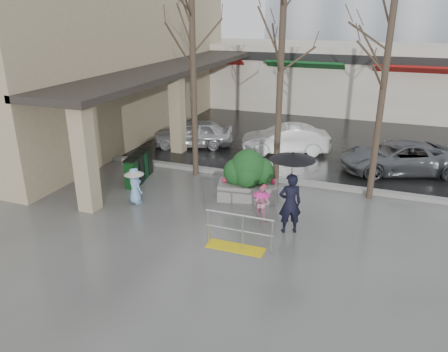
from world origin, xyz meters
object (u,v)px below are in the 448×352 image
Objects in this scene: child_pink at (262,201)px; woman at (291,186)px; tree_mideast at (388,51)px; news_boxes at (139,167)px; car_a at (193,133)px; tree_midwest at (282,36)px; planter at (248,175)px; car_b at (285,139)px; tree_west at (192,39)px; child_blue at (135,183)px; car_c at (400,157)px; handrail at (238,236)px.

woman is at bearing 163.18° from child_pink.
tree_mideast is 9.38m from news_boxes.
news_boxes is 4.67m from car_a.
tree_midwest is 1.08× the size of tree_mideast.
planter reaches higher than car_b.
tree_west is 6.34m from child_pink.
child_blue is (-4.26, -0.28, 0.11)m from child_pink.
tree_mideast is 8.96m from child_blue.
tree_west is at bearing 7.21° from car_a.
tree_mideast is 3.30× the size of news_boxes.
tree_mideast reaches higher than car_c.
handrail is 0.42× the size of car_c.
child_pink is at bearing -136.68° from tree_mideast.
news_boxes is (-5.08, 3.47, 0.16)m from handrail.
car_a is (-5.07, 6.20, 0.02)m from child_pink.
woman is (1.08, 1.43, 1.04)m from handrail.
car_a is at bearing -53.45° from child_blue.
child_pink is 1.64m from planter.
child_blue is 10.25m from car_c.
car_b is (-1.78, 7.24, -0.79)m from woman.
tree_mideast is at bearing -0.00° from tree_midwest.
handrail is at bearing -172.34° from child_blue.
planter reaches higher than child_pink.
tree_west is 1.78× the size of car_b.
car_c is at bearing -113.82° from child_blue.
child_pink is (-0.97, 0.50, -0.81)m from woman.
car_c is (3.96, 5.86, 0.02)m from child_pink.
car_b is at bearing 97.99° from tree_midwest.
child_pink is at bearing -13.08° from car_b.
tree_west is 1.50× the size of car_c.
woman is 6.55m from news_boxes.
tree_mideast is at bearing 0.00° from tree_west.
planter is 6.40m from car_a.
tree_midwest reaches higher than car_a.
tree_midwest is 5.24m from woman.
news_boxes is (-8.22, -1.33, -4.32)m from tree_mideast.
child_blue is at bearing -73.20° from car_c.
child_pink is at bearing -26.86° from news_boxes.
handrail is 3.44m from planter.
woman is 1.14× the size of planter.
handrail is 8.79m from car_c.
woman is 1.24× the size of news_boxes.
car_b is at bearing 94.64° from handrail.
car_c reaches higher than child_pink.
child_blue is at bearing 14.28° from child_pink.
tree_midwest is 6.04m from car_b.
car_a is (-1.61, 3.34, -4.45)m from tree_west.
tree_mideast is 6.90m from car_b.
child_blue is 7.82m from car_b.
car_c reaches higher than child_blue.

